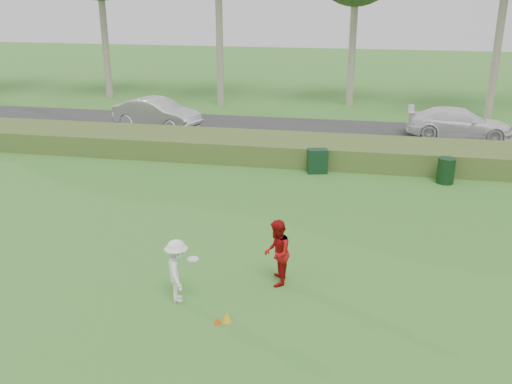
% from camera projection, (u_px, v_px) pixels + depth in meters
% --- Properties ---
extents(ground, '(120.00, 120.00, 0.00)m').
position_uv_depth(ground, '(225.00, 297.00, 13.90)').
color(ground, '#327426').
rests_on(ground, ground).
extents(reed_strip, '(80.00, 3.00, 0.90)m').
position_uv_depth(reed_strip, '(291.00, 149.00, 24.82)').
color(reed_strip, '#456026').
rests_on(reed_strip, ground).
extents(park_road, '(80.00, 6.00, 0.06)m').
position_uv_depth(park_road, '(304.00, 132.00, 29.58)').
color(park_road, '#2D2D2D').
rests_on(park_road, ground).
extents(player_white, '(0.99, 1.15, 1.56)m').
position_uv_depth(player_white, '(177.00, 271.00, 13.50)').
color(player_white, white).
rests_on(player_white, ground).
extents(player_red, '(0.72, 0.89, 1.71)m').
position_uv_depth(player_red, '(277.00, 253.00, 14.24)').
color(player_red, '#A40E0E').
rests_on(player_red, ground).
extents(cone_orange, '(0.17, 0.17, 0.19)m').
position_uv_depth(cone_orange, '(217.00, 321.00, 12.74)').
color(cone_orange, '#E1510B').
rests_on(cone_orange, ground).
extents(cone_yellow, '(0.23, 0.23, 0.25)m').
position_uv_depth(cone_yellow, '(227.00, 317.00, 12.83)').
color(cone_yellow, '#F1AB19').
rests_on(cone_yellow, ground).
extents(utility_cabinet, '(0.89, 0.68, 0.98)m').
position_uv_depth(utility_cabinet, '(317.00, 161.00, 22.98)').
color(utility_cabinet, '#10321C').
rests_on(utility_cabinet, ground).
extents(trash_bin, '(0.86, 0.86, 0.99)m').
position_uv_depth(trash_bin, '(446.00, 171.00, 21.78)').
color(trash_bin, black).
rests_on(trash_bin, ground).
extents(car_mid, '(5.04, 2.92, 1.57)m').
position_uv_depth(car_mid, '(157.00, 114.00, 29.88)').
color(car_mid, silver).
rests_on(car_mid, park_road).
extents(car_right, '(5.14, 2.32, 1.46)m').
position_uv_depth(car_right, '(459.00, 123.00, 28.00)').
color(car_right, white).
rests_on(car_right, park_road).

